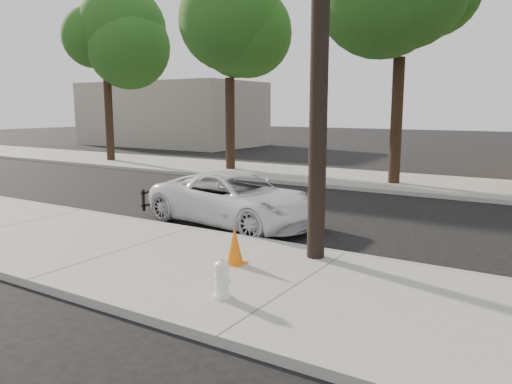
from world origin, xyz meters
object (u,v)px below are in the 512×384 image
Objects in this scene: fire_hydrant at (222,280)px; utility_pole at (320,14)px; police_cruiser at (235,199)px; traffic_cone at (235,246)px.

utility_pole is at bearing 91.95° from fire_hydrant.
utility_pole reaches higher than police_cruiser.
traffic_cone is at bearing 126.30° from fire_hydrant.
traffic_cone is (2.16, -3.19, -0.19)m from police_cruiser.
police_cruiser is 8.32× the size of fire_hydrant.
utility_pole reaches higher than traffic_cone.
utility_pole is at bearing 47.09° from traffic_cone.
utility_pole is 15.38× the size of fire_hydrant.
police_cruiser is (-3.26, 2.01, -4.02)m from utility_pole.
police_cruiser is 5.55m from fire_hydrant.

